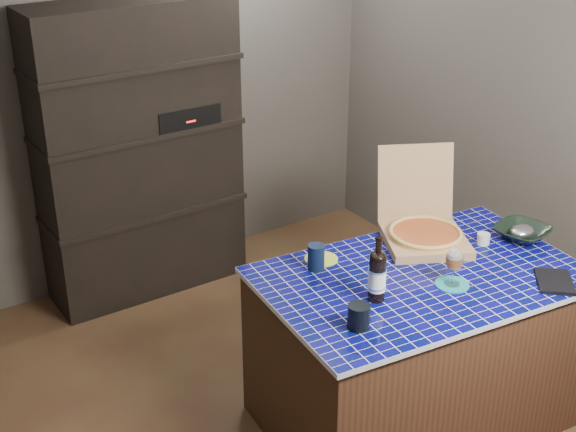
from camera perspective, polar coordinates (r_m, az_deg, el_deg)
room at (r=3.49m, az=-0.64°, el=2.39°), size 3.50×3.50×3.50m
shelving_unit at (r=4.88m, az=-10.48°, el=4.48°), size 1.20×0.41×1.80m
kitchen_island at (r=3.93m, az=9.13°, el=-9.23°), size 1.55×1.08×0.80m
pizza_box at (r=3.99m, az=9.66°, el=-1.05°), size 0.56×0.60×0.42m
mead_bottle at (r=3.45m, az=6.36°, el=-4.22°), size 0.08×0.08×0.30m
teal_trivet at (r=3.66m, az=11.59°, el=-4.79°), size 0.15×0.15×0.01m
wine_glass at (r=3.60m, az=11.76°, el=-3.09°), size 0.08×0.08×0.18m
tumbler at (r=3.28m, az=5.05°, el=-7.13°), size 0.09×0.09×0.10m
dvd_case at (r=3.79m, az=18.43°, el=-4.43°), size 0.26×0.26×0.02m
bowl at (r=4.14m, az=16.31°, el=-1.16°), size 0.30×0.30×0.06m
foil_contents at (r=4.14m, az=16.33°, el=-1.06°), size 0.13×0.11×0.06m
white_jar at (r=4.04m, az=13.72°, el=-1.58°), size 0.06×0.06×0.05m
navy_cup at (r=3.69m, az=2.01°, el=-2.95°), size 0.08×0.08×0.12m
green_trivet at (r=3.80m, az=2.38°, el=-3.07°), size 0.16×0.16×0.01m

